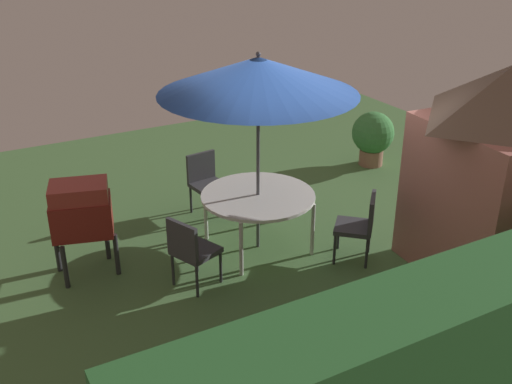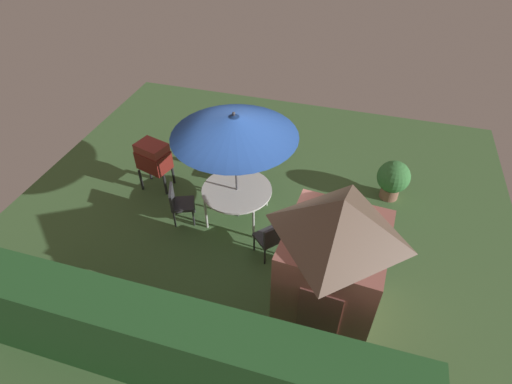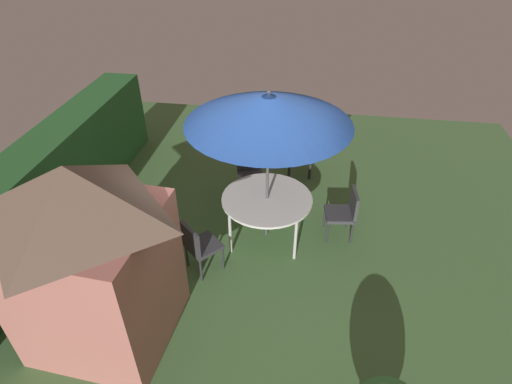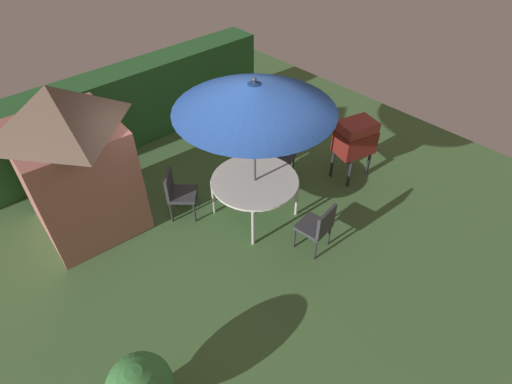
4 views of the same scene
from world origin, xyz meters
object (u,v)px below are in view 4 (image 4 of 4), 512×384
patio_table (255,182)px  chair_near_shed (282,153)px  patio_umbrella (255,96)px  chair_toward_hedge (318,226)px  garden_shed (72,160)px  chair_far_side (177,191)px  bbq_grill (355,138)px

patio_table → chair_near_shed: chair_near_shed is taller
patio_umbrella → chair_toward_hedge: 2.21m
patio_umbrella → garden_shed: bearing=140.8°
chair_far_side → chair_toward_hedge: size_ratio=1.00×
chair_near_shed → patio_umbrella: bearing=-158.1°
bbq_grill → chair_toward_hedge: bearing=-157.2°
chair_far_side → bbq_grill: bearing=-23.3°
patio_umbrella → bbq_grill: patio_umbrella is taller
garden_shed → chair_near_shed: (3.35, -1.33, -0.79)m
patio_table → patio_umbrella: size_ratio=0.57×
chair_near_shed → chair_far_side: 2.17m
patio_umbrella → chair_near_shed: size_ratio=2.88×
garden_shed → bbq_grill: (4.35, -2.24, -0.46)m
patio_table → chair_near_shed: size_ratio=1.64×
chair_far_side → patio_table: bearing=-42.7°
patio_table → chair_far_side: size_ratio=1.64×
garden_shed → chair_near_shed: garden_shed is taller
chair_near_shed → chair_toward_hedge: 2.00m
garden_shed → chair_near_shed: 3.69m
garden_shed → chair_far_side: (1.22, -0.89, -0.79)m
patio_table → chair_toward_hedge: 1.31m
chair_far_side → chair_toward_hedge: 2.46m
chair_far_side → chair_toward_hedge: same height
patio_umbrella → bbq_grill: 2.64m
patio_umbrella → bbq_grill: size_ratio=2.16×
garden_shed → chair_far_side: size_ratio=2.85×
patio_umbrella → chair_near_shed: (1.15, 0.46, -1.79)m
patio_umbrella → chair_far_side: size_ratio=2.88×
patio_table → chair_far_side: (-0.98, 0.90, -0.20)m
patio_umbrella → chair_near_shed: patio_umbrella is taller
patio_umbrella → chair_toward_hedge: (0.17, -1.28, -1.79)m
patio_umbrella → chair_near_shed: 2.18m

